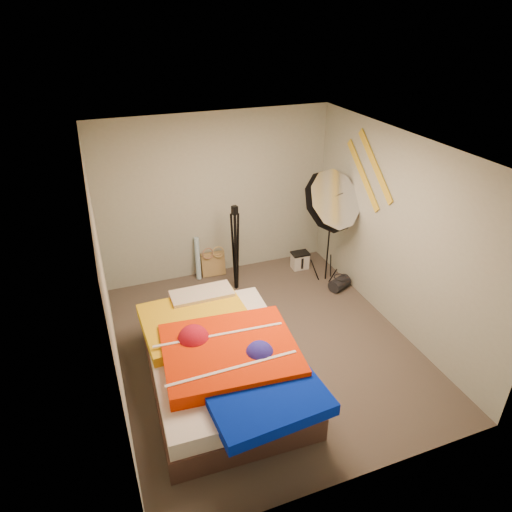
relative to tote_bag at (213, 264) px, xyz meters
name	(u,v)px	position (x,y,z in m)	size (l,w,h in m)	color
floor	(265,345)	(0.13, -1.90, -0.18)	(4.00, 4.00, 0.00)	#524940
ceiling	(268,148)	(0.13, -1.90, 2.32)	(4.00, 4.00, 0.00)	silver
wall_back	(217,197)	(0.13, 0.10, 1.07)	(3.50, 3.50, 0.00)	#9BA293
wall_front	(363,376)	(0.13, -3.90, 1.07)	(3.50, 3.50, 0.00)	#9BA293
wall_left	(105,288)	(-1.62, -1.90, 1.07)	(4.00, 4.00, 0.00)	#9BA293
wall_right	(397,234)	(1.88, -1.90, 1.07)	(4.00, 4.00, 0.00)	#9BA293
tote_bag	(213,264)	(0.00, 0.00, 0.00)	(0.37, 0.11, 0.37)	tan
wrapping_roll	(198,258)	(-0.24, -0.01, 0.15)	(0.08, 0.08, 0.67)	#5798B6
camera_case	(300,261)	(1.37, -0.30, -0.06)	(0.26, 0.18, 0.26)	beige
duffel_bag	(339,283)	(1.65, -1.09, -0.09)	(0.19, 0.19, 0.32)	black
wall_stripe_upper	(375,166)	(1.86, -1.30, 1.77)	(0.02, 1.10, 0.10)	gold
wall_stripe_lower	(363,175)	(1.86, -1.05, 1.57)	(0.02, 1.10, 0.10)	gold
bed	(222,361)	(-0.55, -2.34, 0.14)	(1.61, 2.42, 0.64)	#4B3029
photo_umbrella	(330,202)	(1.48, -0.90, 1.17)	(1.03, 0.82, 1.89)	black
camera_tripod	(235,243)	(0.22, -0.51, 0.58)	(0.09, 0.09, 1.33)	black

